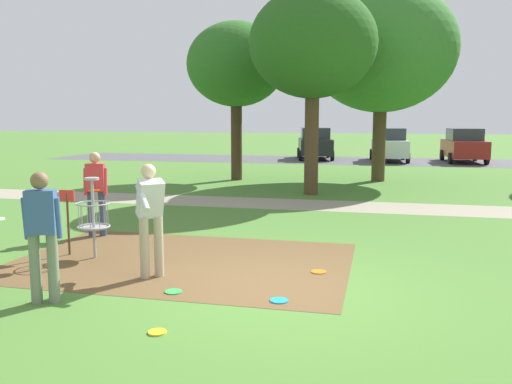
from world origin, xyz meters
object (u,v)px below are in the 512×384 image
(tree_mid_center, at_px, (236,65))
(frisbee_mid_grass, at_px, (157,332))
(frisbee_by_tee, at_px, (279,301))
(disc_golf_basket, at_px, (90,214))
(tree_near_left, at_px, (382,49))
(tree_near_right, at_px, (313,45))
(frisbee_far_left, at_px, (319,272))
(parked_car_center_left, at_px, (389,145))
(player_waiting_right, at_px, (96,189))
(parked_car_leftmost, at_px, (315,143))
(parked_car_center_right, at_px, (464,145))
(frisbee_far_right, at_px, (173,292))
(player_waiting_left, at_px, (150,213))
(player_foreground_watching, at_px, (42,230))

(tree_mid_center, bearing_deg, frisbee_mid_grass, -78.10)
(frisbee_by_tee, relative_size, tree_mid_center, 0.04)
(disc_golf_basket, distance_m, frisbee_by_tee, 3.90)
(frisbee_by_tee, height_order, tree_near_left, tree_near_left)
(tree_near_right, distance_m, tree_mid_center, 4.75)
(frisbee_far_left, distance_m, parked_car_center_left, 22.71)
(frisbee_by_tee, bearing_deg, player_waiting_right, 145.22)
(frisbee_mid_grass, height_order, parked_car_leftmost, parked_car_leftmost)
(parked_car_leftmost, height_order, parked_car_center_right, same)
(frisbee_mid_grass, xyz_separation_m, frisbee_far_left, (1.49, 2.76, 0.00))
(player_waiting_right, xyz_separation_m, tree_near_right, (3.46, 6.96, 3.63))
(tree_near_left, distance_m, tree_mid_center, 5.47)
(frisbee_by_tee, bearing_deg, tree_near_left, 85.35)
(player_waiting_right, distance_m, frisbee_far_right, 4.25)
(tree_mid_center, bearing_deg, tree_near_left, 8.93)
(tree_mid_center, relative_size, parked_car_center_right, 1.40)
(player_waiting_left, bearing_deg, tree_near_left, 76.59)
(player_waiting_left, relative_size, tree_mid_center, 0.28)
(disc_golf_basket, xyz_separation_m, frisbee_by_tee, (3.55, -1.44, -0.74))
(parked_car_center_left, distance_m, parked_car_center_right, 3.96)
(parked_car_center_left, height_order, parked_car_center_right, same)
(parked_car_leftmost, relative_size, parked_car_center_right, 1.04)
(player_waiting_left, bearing_deg, parked_car_leftmost, 91.16)
(player_foreground_watching, xyz_separation_m, tree_mid_center, (-1.29, 14.09, 3.41))
(tree_near_left, xyz_separation_m, parked_car_center_right, (4.48, 10.08, -3.99))
(player_waiting_left, relative_size, parked_car_center_left, 0.40)
(player_waiting_left, xyz_separation_m, player_waiting_right, (-2.26, 2.38, -0.02))
(player_waiting_right, bearing_deg, player_foreground_watching, -69.56)
(player_waiting_right, xyz_separation_m, frisbee_mid_grass, (3.21, -4.34, -0.96))
(frisbee_far_left, xyz_separation_m, frisbee_far_right, (-1.84, -1.41, 0.00))
(disc_golf_basket, xyz_separation_m, frisbee_mid_grass, (2.41, -2.77, -0.74))
(frisbee_by_tee, bearing_deg, parked_car_leftmost, 95.91)
(tree_near_right, bearing_deg, parked_car_leftmost, 96.50)
(frisbee_far_right, height_order, parked_car_leftmost, parked_car_leftmost)
(player_foreground_watching, height_order, frisbee_far_left, player_foreground_watching)
(player_foreground_watching, bearing_deg, disc_golf_basket, 105.57)
(tree_near_right, height_order, tree_mid_center, tree_near_right)
(player_foreground_watching, bearing_deg, tree_mid_center, 95.22)
(parked_car_leftmost, bearing_deg, frisbee_by_tee, -84.09)
(player_waiting_right, bearing_deg, parked_car_center_right, 64.86)
(player_foreground_watching, xyz_separation_m, parked_car_leftmost, (0.37, 25.50, -0.05))
(frisbee_mid_grass, relative_size, parked_car_leftmost, 0.05)
(parked_car_leftmost, bearing_deg, disc_golf_basket, -92.41)
(disc_golf_basket, relative_size, tree_near_right, 0.22)
(disc_golf_basket, height_order, frisbee_mid_grass, disc_golf_basket)
(player_foreground_watching, bearing_deg, player_waiting_right, 110.44)
(frisbee_mid_grass, height_order, parked_car_center_left, parked_car_center_left)
(frisbee_by_tee, height_order, tree_mid_center, tree_mid_center)
(player_waiting_right, relative_size, tree_near_left, 0.24)
(frisbee_far_left, bearing_deg, player_foreground_watching, -146.48)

